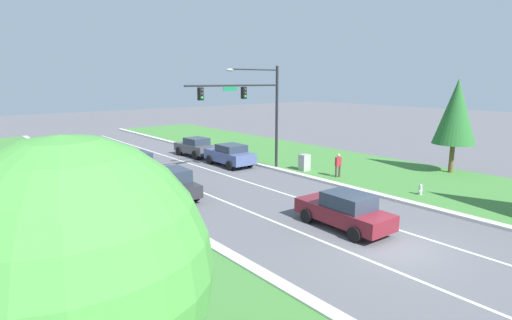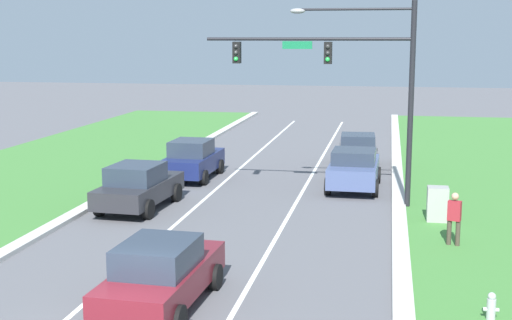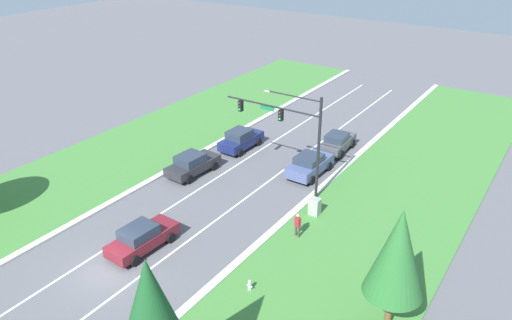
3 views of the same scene
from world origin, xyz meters
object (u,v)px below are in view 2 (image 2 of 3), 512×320
burgundy_sedan (161,274)px  utility_cabinet (437,205)px  traffic_signal_mast (350,71)px  fire_hydrant (491,308)px  slate_blue_sedan (354,169)px  pedestrian (454,217)px  charcoal_sedan (138,186)px  graphite_sedan (358,150)px  navy_sedan (193,159)px

burgundy_sedan → utility_cabinet: bearing=55.8°
traffic_signal_mast → fire_hydrant: size_ratio=10.94×
traffic_signal_mast → slate_blue_sedan: 5.16m
pedestrian → charcoal_sedan: bearing=3.2°
burgundy_sedan → fire_hydrant: bearing=6.4°
charcoal_sedan → utility_cabinet: bearing=3.0°
charcoal_sedan → graphite_sedan: size_ratio=1.08×
charcoal_sedan → utility_cabinet: 10.68m
pedestrian → fire_hydrant: bearing=111.6°
traffic_signal_mast → graphite_sedan: bearing=89.8°
graphite_sedan → fire_hydrant: (3.78, -18.69, -0.51)m
navy_sedan → pedestrian: navy_sedan is taller
charcoal_sedan → utility_cabinet: charcoal_sedan is taller
fire_hydrant → burgundy_sedan: bearing=-176.1°
navy_sedan → utility_cabinet: 11.88m
charcoal_sedan → pedestrian: size_ratio=2.74×
charcoal_sedan → slate_blue_sedan: size_ratio=1.02×
traffic_signal_mast → slate_blue_sedan: bearing=88.1°
navy_sedan → fire_hydrant: (10.90, -14.57, -0.53)m
pedestrian → graphite_sedan: bearing=-56.9°
graphite_sedan → slate_blue_sedan: slate_blue_sedan is taller
traffic_signal_mast → navy_sedan: (-7.10, 3.97, -4.17)m
graphite_sedan → pedestrian: size_ratio=2.54×
utility_cabinet → fire_hydrant: 8.64m
charcoal_sedan → navy_sedan: navy_sedan is taller
traffic_signal_mast → burgundy_sedan: 12.43m
slate_blue_sedan → fire_hydrant: size_ratio=6.48×
navy_sedan → pedestrian: 13.77m
utility_cabinet → graphite_sedan: bearing=107.3°
charcoal_sedan → graphite_sedan: (7.54, 10.00, -0.00)m
navy_sedan → charcoal_sedan: bearing=-92.8°
burgundy_sedan → slate_blue_sedan: size_ratio=1.02×
graphite_sedan → slate_blue_sedan: 5.05m
charcoal_sedan → fire_hydrant: size_ratio=6.61×
slate_blue_sedan → utility_cabinet: bearing=-57.7°
graphite_sedan → navy_sedan: 8.22m
charcoal_sedan → pedestrian: charcoal_sedan is taller
burgundy_sedan → fire_hydrant: (7.45, 0.50, -0.48)m
navy_sedan → slate_blue_sedan: navy_sedan is taller
charcoal_sedan → fire_hydrant: (11.32, -8.69, -0.51)m
fire_hydrant → utility_cabinet: bearing=94.2°
charcoal_sedan → utility_cabinet: (10.68, -0.08, -0.22)m
traffic_signal_mast → charcoal_sedan: bearing=-165.7°
navy_sedan → slate_blue_sedan: 7.26m
utility_cabinet → pedestrian: pedestrian is taller
pedestrian → navy_sedan: bearing=-21.7°
charcoal_sedan → pedestrian: bearing=-11.6°
traffic_signal_mast → burgundy_sedan: size_ratio=1.65×
traffic_signal_mast → navy_sedan: 9.14m
navy_sedan → fire_hydrant: bearing=-51.9°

